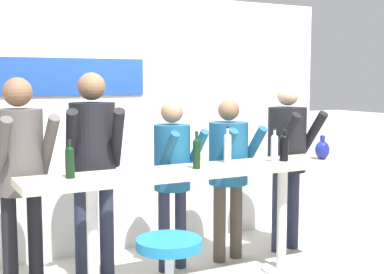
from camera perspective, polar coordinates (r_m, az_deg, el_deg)
name	(u,v)px	position (r m, az deg, el deg)	size (l,w,h in m)	color
back_wall	(137,122)	(5.62, -5.93, 1.59)	(4.49, 0.12, 2.64)	silver
tasting_table	(196,187)	(4.49, 0.43, -5.31)	(2.89, 0.49, 1.04)	beige
bar_stool	(169,272)	(3.74, -2.44, -14.15)	(0.47, 0.47, 0.70)	silver
person_far_left	(20,163)	(4.48, -17.84, -2.62)	(0.49, 0.60, 1.79)	black
person_left	(93,154)	(4.68, -10.52, -1.75)	(0.54, 0.65, 1.83)	#23283D
person_center_left	(173,166)	(4.90, -2.07, -3.10)	(0.44, 0.54, 1.58)	#23283D
person_center	(229,162)	(5.18, 3.96, -2.72)	(0.50, 0.58, 1.58)	#473D33
person_center_right	(287,148)	(5.55, 10.15, -1.21)	(0.51, 0.60, 1.73)	#23283D
wine_bottle_0	(284,146)	(4.88, 9.80, -0.99)	(0.08, 0.08, 0.28)	black
wine_bottle_1	(70,160)	(4.08, -12.89, -2.45)	(0.07, 0.07, 0.29)	black
wine_bottle_2	(228,146)	(4.71, 3.82, -1.01)	(0.07, 0.07, 0.32)	#B7BCC1
wine_bottle_3	(197,152)	(4.39, 0.50, -1.61)	(0.06, 0.06, 0.31)	black
wine_bottle_4	(274,147)	(4.81, 8.78, -1.02)	(0.07, 0.07, 0.30)	#B7BCC1
decorative_vase	(322,150)	(5.06, 13.73, -1.32)	(0.13, 0.13, 0.22)	navy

